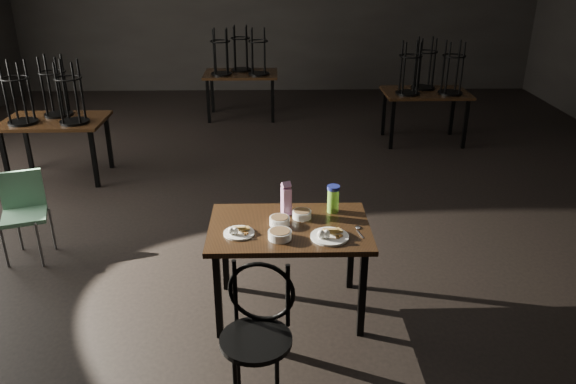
{
  "coord_description": "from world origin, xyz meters",
  "views": [
    {
      "loc": [
        -0.05,
        -5.19,
        2.66
      ],
      "look_at": [
        0.05,
        -1.07,
        0.85
      ],
      "focal_mm": 35.0,
      "sensor_mm": 36.0,
      "label": 1
    }
  ],
  "objects_px": {
    "main_table": "(289,235)",
    "water_bottle": "(333,199)",
    "bentwood_chair": "(258,325)",
    "school_chair": "(24,208)",
    "juice_carton": "(286,199)"
  },
  "relations": [
    {
      "from": "main_table",
      "to": "school_chair",
      "type": "relative_size",
      "value": 1.49
    },
    {
      "from": "water_bottle",
      "to": "bentwood_chair",
      "type": "height_order",
      "value": "water_bottle"
    },
    {
      "from": "bentwood_chair",
      "to": "school_chair",
      "type": "bearing_deg",
      "value": 149.67
    },
    {
      "from": "juice_carton",
      "to": "school_chair",
      "type": "xyz_separation_m",
      "value": [
        -2.37,
        0.72,
        -0.39
      ]
    },
    {
      "from": "bentwood_chair",
      "to": "school_chair",
      "type": "distance_m",
      "value": 2.86
    },
    {
      "from": "main_table",
      "to": "water_bottle",
      "type": "xyz_separation_m",
      "value": [
        0.35,
        0.23,
        0.19
      ]
    },
    {
      "from": "school_chair",
      "to": "bentwood_chair",
      "type": "bearing_deg",
      "value": -58.99
    },
    {
      "from": "main_table",
      "to": "school_chair",
      "type": "xyz_separation_m",
      "value": [
        -2.38,
        0.93,
        -0.19
      ]
    },
    {
      "from": "bentwood_chair",
      "to": "main_table",
      "type": "bearing_deg",
      "value": 87.21
    },
    {
      "from": "main_table",
      "to": "bentwood_chair",
      "type": "height_order",
      "value": "bentwood_chair"
    },
    {
      "from": "bentwood_chair",
      "to": "school_chair",
      "type": "xyz_separation_m",
      "value": [
        -2.17,
        1.86,
        -0.06
      ]
    },
    {
      "from": "juice_carton",
      "to": "bentwood_chair",
      "type": "height_order",
      "value": "juice_carton"
    },
    {
      "from": "juice_carton",
      "to": "school_chair",
      "type": "relative_size",
      "value": 0.34
    },
    {
      "from": "bentwood_chair",
      "to": "school_chair",
      "type": "relative_size",
      "value": 1.15
    },
    {
      "from": "juice_carton",
      "to": "bentwood_chair",
      "type": "bearing_deg",
      "value": -99.76
    }
  ]
}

